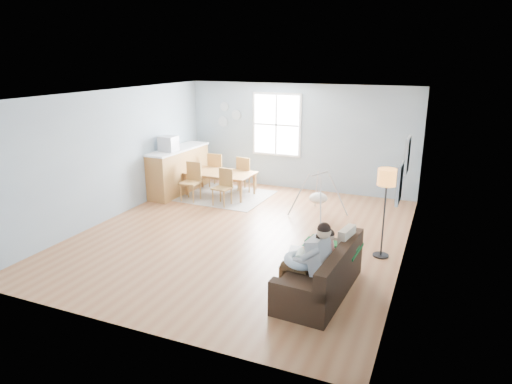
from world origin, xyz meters
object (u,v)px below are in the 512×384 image
at_px(storage_cube, 303,267).
at_px(father, 309,258).
at_px(chair_nw, 216,168).
at_px(baby_swing, 318,197).
at_px(counter, 178,170).
at_px(floor_lamp, 387,185).
at_px(monitor, 168,144).
at_px(chair_sw, 192,179).
at_px(dining_table, 220,184).
at_px(chair_ne, 245,172).
at_px(sofa, 323,277).
at_px(chair_se, 224,185).
at_px(toddler, 323,248).

bearing_deg(storage_cube, father, -63.81).
bearing_deg(chair_nw, baby_swing, -20.65).
xyz_separation_m(chair_nw, counter, (-0.70, -0.74, 0.05)).
relative_size(father, storage_cube, 2.30).
relative_size(floor_lamp, monitor, 4.02).
xyz_separation_m(storage_cube, chair_sw, (-3.71, 2.99, 0.27)).
distance_m(chair_nw, monitor, 1.54).
bearing_deg(floor_lamp, baby_swing, 134.86).
bearing_deg(dining_table, chair_ne, 54.09).
bearing_deg(father, monitor, 142.56).
distance_m(chair_sw, baby_swing, 3.12).
height_order(storage_cube, dining_table, dining_table).
height_order(father, monitor, monitor).
bearing_deg(chair_sw, sofa, -38.26).
bearing_deg(chair_sw, chair_se, -2.38).
distance_m(toddler, storage_cube, 0.50).
bearing_deg(dining_table, storage_cube, -45.97).
bearing_deg(chair_se, toddler, -43.55).
xyz_separation_m(chair_nw, chair_ne, (0.84, -0.02, -0.01)).
bearing_deg(chair_se, chair_nw, 124.15).
height_order(dining_table, chair_ne, chair_ne).
distance_m(floor_lamp, chair_se, 4.20).
bearing_deg(toddler, floor_lamp, 65.58).
bearing_deg(baby_swing, sofa, -73.49).
relative_size(sofa, toddler, 2.51).
height_order(chair_sw, chair_se, chair_sw).
bearing_deg(baby_swing, storage_cube, -78.99).
bearing_deg(father, counter, 139.62).
xyz_separation_m(dining_table, chair_sw, (-0.45, -0.57, 0.23)).
relative_size(chair_sw, baby_swing, 0.73).
bearing_deg(father, chair_nw, 129.99).
distance_m(chair_sw, chair_nw, 1.17).
height_order(counter, monitor, monitor).
bearing_deg(baby_swing, chair_nw, 159.35).
distance_m(toddler, counter, 5.82).
height_order(father, dining_table, father).
bearing_deg(chair_ne, baby_swing, -26.93).
height_order(father, floor_lamp, floor_lamp).
height_order(toddler, storage_cube, toddler).
bearing_deg(monitor, counter, 89.79).
xyz_separation_m(floor_lamp, chair_ne, (-3.80, 2.71, -0.78)).
relative_size(father, chair_se, 1.43).
distance_m(father, floor_lamp, 2.15).
bearing_deg(floor_lamp, storage_cube, -124.63).
bearing_deg(dining_table, counter, -171.27).
bearing_deg(dining_table, baby_swing, -10.23).
relative_size(father, chair_sw, 1.32).
relative_size(chair_ne, counter, 0.44).
bearing_deg(toddler, chair_sw, 142.96).
distance_m(toddler, chair_sw, 5.04).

